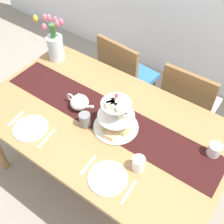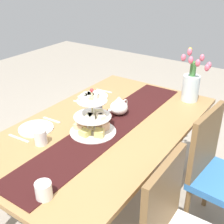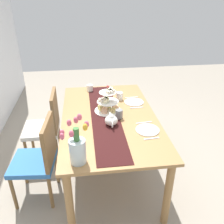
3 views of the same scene
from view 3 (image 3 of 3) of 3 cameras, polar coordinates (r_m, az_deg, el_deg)
The scene contains 17 objects.
ground_plane at distance 3.02m, azimuth -0.63°, elevation -13.59°, with size 8.00×8.00×0.00m, color gray.
dining_table at distance 2.62m, azimuth -0.71°, elevation -2.74°, with size 1.72×1.01×0.76m.
chair_left at distance 2.50m, azimuth -16.99°, elevation -10.28°, with size 0.45×0.45×0.91m.
chair_right at distance 3.02m, azimuth -15.36°, elevation -2.82°, with size 0.42×0.42×0.91m.
table_runner at distance 2.57m, azimuth -1.69°, elevation -0.91°, with size 1.65×0.30×0.00m, color black.
tiered_cake_stand at distance 2.63m, azimuth -1.03°, elevation 2.13°, with size 0.30×0.30×0.30m.
teapot at distance 2.38m, azimuth -0.17°, elevation -1.93°, with size 0.24×0.13×0.14m.
tulip_vase at distance 1.88m, azimuth -8.35°, elevation -8.37°, with size 0.20×0.22×0.42m.
cream_jug at distance 3.19m, azimuth -5.34°, elevation 5.76°, with size 0.08×0.08×0.09m, color white.
dinner_plate_left at distance 2.35m, azimuth 8.49°, elevation -4.26°, with size 0.23×0.23×0.01m, color white.
fork_left at distance 2.23m, azimuth 9.44°, elevation -6.27°, with size 0.02×0.15×0.01m, color silver.
knife_left at distance 2.47m, azimuth 7.63°, elevation -2.51°, with size 0.01×0.17×0.01m, color silver.
dinner_plate_right at distance 2.88m, azimuth 5.29°, elevation 2.39°, with size 0.23×0.23×0.01m, color white.
fork_right at distance 2.75m, azimuth 5.92°, elevation 1.05°, with size 0.02×0.15×0.01m, color silver.
knife_right at distance 3.01m, azimuth 4.72°, elevation 3.54°, with size 0.01×0.17×0.01m, color silver.
mug_grey at distance 2.50m, azimuth 1.71°, elevation -0.47°, with size 0.08×0.08×0.10m, color slate.
mug_white_text at distance 2.93m, azimuth 1.83°, elevation 3.86°, with size 0.08×0.08×0.10m, color white.
Camera 3 is at (-2.24, 0.25, 2.01)m, focal length 38.18 mm.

